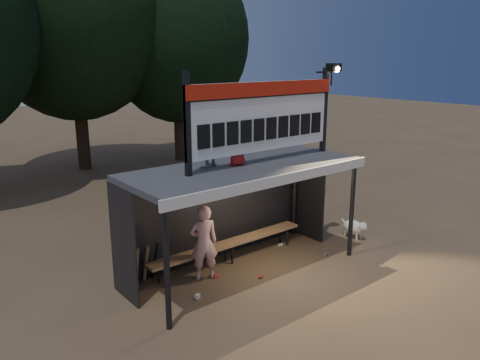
% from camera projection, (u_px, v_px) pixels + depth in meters
% --- Properties ---
extents(ground, '(80.00, 80.00, 0.00)m').
position_uv_depth(ground, '(245.00, 271.00, 10.04)').
color(ground, '#503C28').
rests_on(ground, ground).
extents(player, '(0.67, 0.56, 1.58)m').
position_uv_depth(player, '(204.00, 242.00, 9.51)').
color(player, white).
rests_on(player, ground).
extents(child_a, '(0.53, 0.45, 0.96)m').
position_uv_depth(child_a, '(205.00, 143.00, 9.20)').
color(child_a, slate).
rests_on(child_a, dugout_shelter).
extents(child_b, '(0.43, 0.28, 0.87)m').
position_uv_depth(child_b, '(237.00, 144.00, 9.37)').
color(child_b, maroon).
rests_on(child_b, dugout_shelter).
extents(dugout_shelter, '(5.10, 2.08, 2.32)m').
position_uv_depth(dugout_shelter, '(237.00, 186.00, 9.76)').
color(dugout_shelter, '#37373A').
rests_on(dugout_shelter, ground).
extents(scoreboard_assembly, '(4.10, 0.27, 1.99)m').
position_uv_depth(scoreboard_assembly, '(266.00, 114.00, 9.53)').
color(scoreboard_assembly, black).
rests_on(scoreboard_assembly, dugout_shelter).
extents(bench, '(4.00, 0.35, 0.48)m').
position_uv_depth(bench, '(229.00, 244.00, 10.34)').
color(bench, '#997148').
rests_on(bench, ground).
extents(tree_mid, '(7.22, 7.22, 10.36)m').
position_uv_depth(tree_mid, '(72.00, 10.00, 17.71)').
color(tree_mid, '#302115').
rests_on(tree_mid, ground).
extents(tree_right, '(6.08, 6.08, 8.72)m').
position_uv_depth(tree_right, '(177.00, 39.00, 19.65)').
color(tree_right, '#2F2215').
rests_on(tree_right, ground).
extents(dog, '(0.36, 0.81, 0.49)m').
position_uv_depth(dog, '(354.00, 227.00, 11.81)').
color(dog, '#EEE3CF').
rests_on(dog, ground).
extents(bats, '(0.48, 0.33, 0.84)m').
position_uv_depth(bats, '(146.00, 263.00, 9.39)').
color(bats, olive).
rests_on(bats, ground).
extents(litter, '(3.53, 1.14, 0.08)m').
position_uv_depth(litter, '(250.00, 270.00, 10.00)').
color(litter, red).
rests_on(litter, ground).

